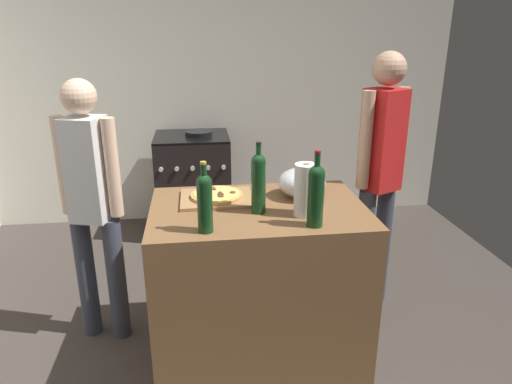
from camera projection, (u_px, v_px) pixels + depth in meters
The scene contains 13 objects.
ground_plane at pixel (219, 289), 3.45m from camera, with size 4.69×3.44×0.02m, color #3F3833.
kitchen_wall_rear at pixel (207, 86), 4.38m from camera, with size 4.69×0.10×2.60m, color silver.
counter at pixel (258, 281), 2.65m from camera, with size 1.16×0.78×0.91m, color brown.
cutting_board at pixel (217, 198), 2.60m from camera, with size 0.40×0.32×0.02m, color #9E7247.
pizza at pixel (217, 195), 2.59m from camera, with size 0.29×0.29×0.03m.
mixing_bowl at pixel (302, 183), 2.63m from camera, with size 0.27×0.27×0.16m.
paper_towel_roll at pixel (306, 190), 2.35m from camera, with size 0.12×0.12×0.28m.
wine_bottle_amber at pixel (258, 181), 2.37m from camera, with size 0.08×0.08×0.37m.
wine_bottle_clear at pixel (205, 201), 2.15m from camera, with size 0.07×0.07×0.34m.
wine_bottle_green at pixel (316, 193), 2.21m from camera, with size 0.08×0.08×0.38m.
stove at pixel (194, 184), 4.27m from camera, with size 0.65×0.60×0.96m.
person_in_stripes at pixel (92, 200), 2.64m from camera, with size 0.36×0.25×1.57m.
person_in_red at pixel (380, 168), 2.95m from camera, with size 0.35×0.27×1.69m.
Camera 1 is at (-0.12, -1.60, 1.82)m, focal length 32.61 mm.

